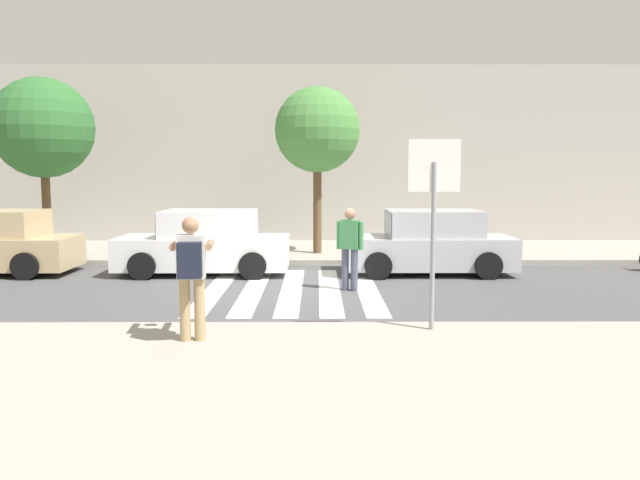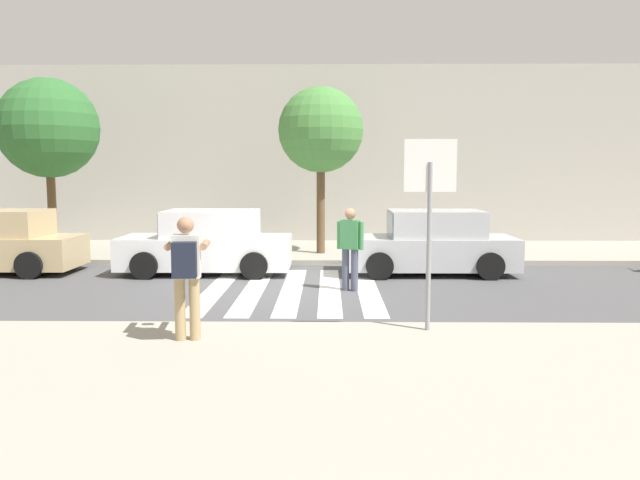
{
  "view_description": "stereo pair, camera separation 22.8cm",
  "coord_description": "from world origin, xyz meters",
  "px_view_note": "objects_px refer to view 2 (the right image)",
  "views": [
    {
      "loc": [
        0.53,
        -12.75,
        2.48
      ],
      "look_at": [
        0.6,
        -0.2,
        1.1
      ],
      "focal_mm": 35.0,
      "sensor_mm": 36.0,
      "label": 1
    },
    {
      "loc": [
        0.76,
        -12.75,
        2.48
      ],
      "look_at": [
        0.6,
        -0.2,
        1.1
      ],
      "focal_mm": 35.0,
      "sensor_mm": 36.0,
      "label": 2
    }
  ],
  "objects_px": {
    "stop_sign": "(430,192)",
    "pedestrian_crossing": "(350,244)",
    "parked_car_white": "(208,244)",
    "street_tree_center": "(321,131)",
    "photographer_with_backpack": "(186,267)",
    "street_tree_west": "(48,129)",
    "parked_car_silver": "(431,244)"
  },
  "relations": [
    {
      "from": "stop_sign",
      "to": "pedestrian_crossing",
      "type": "bearing_deg",
      "value": 105.08
    },
    {
      "from": "parked_car_white",
      "to": "street_tree_west",
      "type": "distance_m",
      "value": 6.27
    },
    {
      "from": "pedestrian_crossing",
      "to": "photographer_with_backpack",
      "type": "bearing_deg",
      "value": -118.66
    },
    {
      "from": "photographer_with_backpack",
      "to": "parked_car_silver",
      "type": "bearing_deg",
      "value": 55.94
    },
    {
      "from": "parked_car_silver",
      "to": "street_tree_west",
      "type": "height_order",
      "value": "street_tree_west"
    },
    {
      "from": "photographer_with_backpack",
      "to": "parked_car_white",
      "type": "bearing_deg",
      "value": 98.48
    },
    {
      "from": "parked_car_silver",
      "to": "street_tree_west",
      "type": "relative_size",
      "value": 0.83
    },
    {
      "from": "parked_car_silver",
      "to": "street_tree_center",
      "type": "bearing_deg",
      "value": 133.94
    },
    {
      "from": "stop_sign",
      "to": "photographer_with_backpack",
      "type": "height_order",
      "value": "stop_sign"
    },
    {
      "from": "stop_sign",
      "to": "street_tree_center",
      "type": "bearing_deg",
      "value": 100.91
    },
    {
      "from": "stop_sign",
      "to": "parked_car_silver",
      "type": "height_order",
      "value": "stop_sign"
    },
    {
      "from": "stop_sign",
      "to": "parked_car_white",
      "type": "distance_m",
      "value": 7.55
    },
    {
      "from": "street_tree_west",
      "to": "pedestrian_crossing",
      "type": "bearing_deg",
      "value": -29.59
    },
    {
      "from": "parked_car_white",
      "to": "parked_car_silver",
      "type": "relative_size",
      "value": 1.0
    },
    {
      "from": "stop_sign",
      "to": "pedestrian_crossing",
      "type": "xyz_separation_m",
      "value": [
        -1.02,
        3.78,
        -1.22
      ]
    },
    {
      "from": "stop_sign",
      "to": "parked_car_silver",
      "type": "xyz_separation_m",
      "value": [
        1.02,
        5.95,
        -1.46
      ]
    },
    {
      "from": "stop_sign",
      "to": "photographer_with_backpack",
      "type": "distance_m",
      "value": 3.64
    },
    {
      "from": "stop_sign",
      "to": "parked_car_silver",
      "type": "bearing_deg",
      "value": 80.26
    },
    {
      "from": "photographer_with_backpack",
      "to": "parked_car_white",
      "type": "height_order",
      "value": "photographer_with_backpack"
    },
    {
      "from": "stop_sign",
      "to": "pedestrian_crossing",
      "type": "relative_size",
      "value": 1.63
    },
    {
      "from": "pedestrian_crossing",
      "to": "street_tree_west",
      "type": "xyz_separation_m",
      "value": [
        -8.31,
        4.72,
        2.7
      ]
    },
    {
      "from": "street_tree_west",
      "to": "street_tree_center",
      "type": "bearing_deg",
      "value": 1.98
    },
    {
      "from": "pedestrian_crossing",
      "to": "street_tree_center",
      "type": "distance_m",
      "value": 5.69
    },
    {
      "from": "parked_car_white",
      "to": "street_tree_center",
      "type": "bearing_deg",
      "value": 45.88
    },
    {
      "from": "photographer_with_backpack",
      "to": "street_tree_west",
      "type": "height_order",
      "value": "street_tree_west"
    },
    {
      "from": "pedestrian_crossing",
      "to": "parked_car_white",
      "type": "height_order",
      "value": "pedestrian_crossing"
    },
    {
      "from": "photographer_with_backpack",
      "to": "street_tree_west",
      "type": "bearing_deg",
      "value": 122.83
    },
    {
      "from": "parked_car_white",
      "to": "photographer_with_backpack",
      "type": "bearing_deg",
      "value": -81.52
    },
    {
      "from": "photographer_with_backpack",
      "to": "pedestrian_crossing",
      "type": "distance_m",
      "value": 5.04
    },
    {
      "from": "stop_sign",
      "to": "pedestrian_crossing",
      "type": "height_order",
      "value": "stop_sign"
    },
    {
      "from": "stop_sign",
      "to": "photographer_with_backpack",
      "type": "xyz_separation_m",
      "value": [
        -3.43,
        -0.64,
        -1.02
      ]
    },
    {
      "from": "photographer_with_backpack",
      "to": "stop_sign",
      "type": "bearing_deg",
      "value": 10.51
    }
  ]
}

